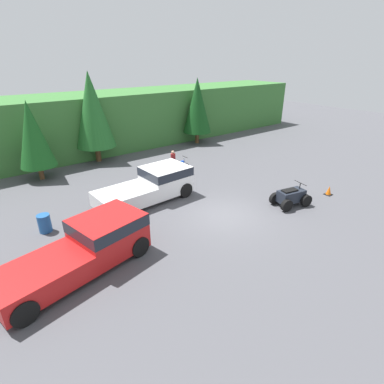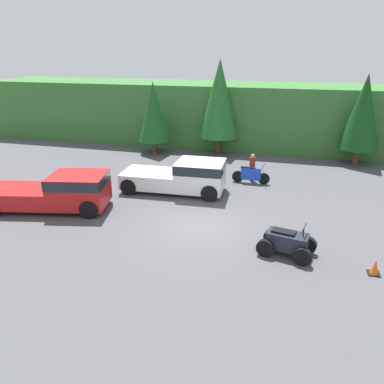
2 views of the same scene
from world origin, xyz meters
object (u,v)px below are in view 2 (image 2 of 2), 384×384
Objects in this scene: pickup_truck_second at (183,176)px; pickup_truck_red at (60,191)px; quad_atv at (287,243)px; traffic_cone at (375,268)px; dirt_bike at (251,175)px; rider_person at (252,166)px; steel_barrel at (87,175)px.

pickup_truck_red is at bearing -146.52° from pickup_truck_second.
quad_atv is 4.09× the size of traffic_cone.
pickup_truck_red is 2.70× the size of quad_atv.
traffic_cone is (5.25, -8.34, -0.23)m from dirt_bike.
dirt_bike is (8.51, 6.13, -0.46)m from pickup_truck_red.
pickup_truck_red reaches higher than rider_person.
dirt_bike is 2.48× the size of steel_barrel.
rider_person reaches higher than dirt_bike.
pickup_truck_red reaches higher than steel_barrel.
steel_barrel reaches higher than traffic_cone.
steel_barrel is at bearing 177.00° from pickup_truck_second.
steel_barrel is (-9.26, -2.35, -0.04)m from dirt_bike.
pickup_truck_second is at bearing -143.76° from dirt_bike.
quad_atv is (10.75, -1.64, -0.45)m from pickup_truck_red.
pickup_truck_second is 7.78m from quad_atv.
pickup_truck_second reaches higher than dirt_bike.
pickup_truck_second is 2.57× the size of dirt_bike.
steel_barrel is (-11.50, 5.41, -0.06)m from quad_atv.
traffic_cone is at bearing -37.13° from pickup_truck_second.
dirt_bike reaches higher than steel_barrel.
pickup_truck_second is (5.13, 3.73, -0.00)m from pickup_truck_red.
dirt_bike is 3.96× the size of traffic_cone.
pickup_truck_red is at bearing -143.34° from dirt_bike.
rider_person is 2.97× the size of traffic_cone.
traffic_cone is at bearing -67.10° from rider_person.
quad_atv is at bearing -46.26° from pickup_truck_second.
rider_person is at bearing 120.82° from traffic_cone.
traffic_cone is at bearing -56.93° from dirt_bike.
pickup_truck_second reaches higher than traffic_cone.
pickup_truck_red is 10.49m from dirt_bike.
pickup_truck_second is at bearing -0.43° from steel_barrel.
pickup_truck_red is 13.95m from traffic_cone.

